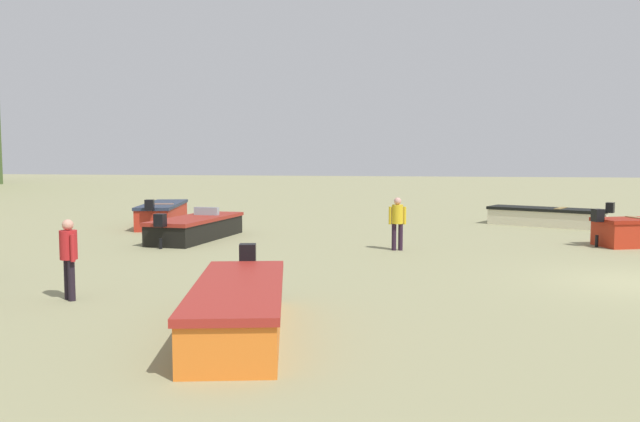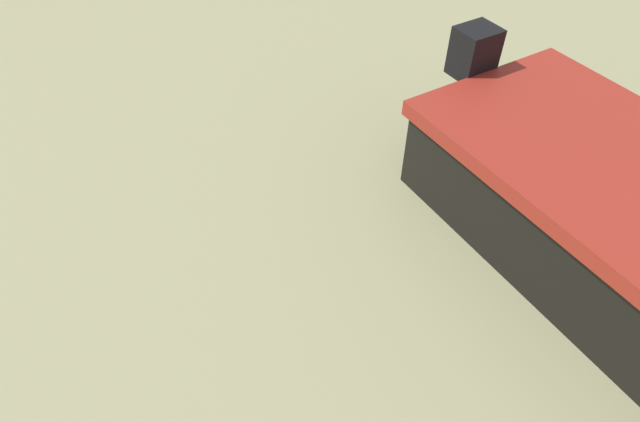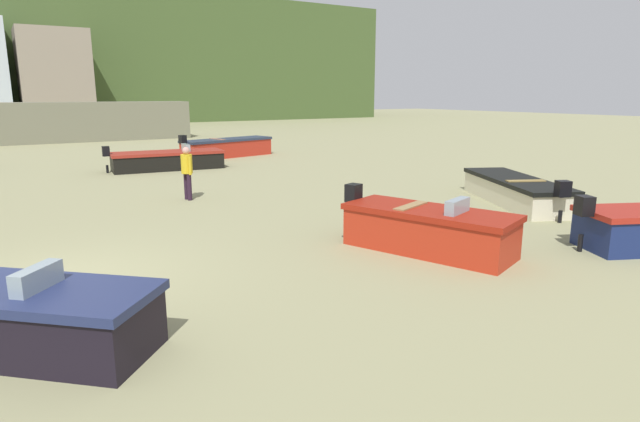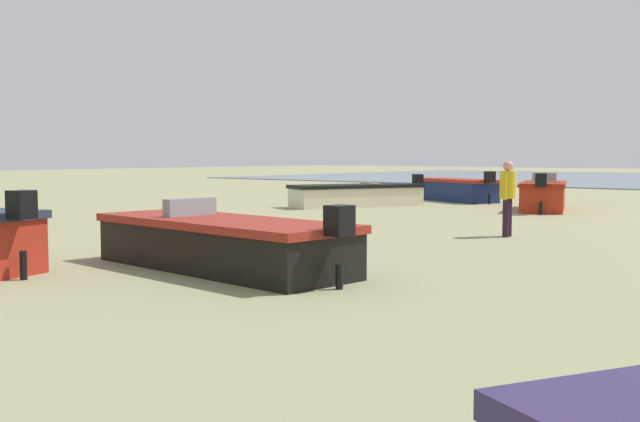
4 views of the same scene
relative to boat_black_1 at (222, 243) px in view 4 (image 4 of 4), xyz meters
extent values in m
cube|color=black|center=(0.01, 0.00, -0.07)|extent=(4.66, 1.92, 0.66)
cube|color=maroon|center=(0.01, 0.00, 0.32)|extent=(4.76, 2.01, 0.12)
cube|color=black|center=(-2.43, 0.23, 0.50)|extent=(0.31, 0.34, 0.40)
cylinder|color=black|center=(-2.43, 0.23, -0.24)|extent=(0.11, 0.11, 0.33)
cube|color=#8C9EA8|center=(0.80, -0.07, 0.52)|extent=(0.28, 0.92, 0.28)
cube|color=#B22B17|center=(1.10, -14.95, -0.01)|extent=(2.35, 3.62, 0.77)
cube|color=maroon|center=(1.10, -14.95, 0.43)|extent=(2.46, 3.74, 0.12)
cube|color=black|center=(0.45, -13.19, 0.61)|extent=(0.40, 0.37, 0.40)
cylinder|color=black|center=(0.45, -13.19, -0.21)|extent=(0.13, 0.13, 0.39)
cube|color=#8C9EA8|center=(1.30, -15.51, 0.63)|extent=(0.78, 0.45, 0.28)
cube|color=#977649|center=(0.95, -14.55, 0.48)|extent=(1.08, 0.59, 0.08)
cube|color=black|center=(1.45, 2.42, 0.65)|extent=(0.35, 0.38, 0.40)
cylinder|color=black|center=(1.45, 2.42, -0.20)|extent=(0.12, 0.12, 0.41)
cube|color=navy|center=(5.59, -17.42, -0.04)|extent=(3.83, 2.65, 0.73)
cube|color=#9F2217|center=(5.59, -17.42, 0.39)|extent=(3.96, 2.77, 0.12)
cube|color=black|center=(3.77, -16.60, 0.57)|extent=(0.39, 0.41, 0.40)
cylinder|color=black|center=(3.77, -16.60, -0.22)|extent=(0.13, 0.13, 0.36)
cube|color=beige|center=(6.71, -12.63, -0.08)|extent=(3.12, 4.66, 0.63)
cube|color=black|center=(6.71, -12.63, 0.29)|extent=(3.23, 4.78, 0.12)
cube|color=black|center=(5.67, -14.85, 0.47)|extent=(0.41, 0.39, 0.40)
cylinder|color=black|center=(5.67, -14.85, -0.24)|extent=(0.13, 0.13, 0.32)
cube|color=olive|center=(6.47, -13.15, 0.34)|extent=(1.11, 0.69, 0.08)
cylinder|color=#281728|center=(-1.36, -7.12, 0.01)|extent=(0.16, 0.16, 0.82)
cylinder|color=#281728|center=(-1.39, -6.92, 0.01)|extent=(0.16, 0.16, 0.82)
cylinder|color=gold|center=(-1.38, -7.02, 0.71)|extent=(0.39, 0.39, 0.58)
cylinder|color=gold|center=(-1.35, -7.24, 0.67)|extent=(0.10, 0.10, 0.54)
cylinder|color=gold|center=(-1.41, -6.80, 0.67)|extent=(0.10, 0.10, 0.54)
sphere|color=tan|center=(-1.38, -7.02, 1.11)|extent=(0.25, 0.25, 0.22)
camera|label=1|loc=(-20.88, -8.24, 2.45)|focal=35.92mm
camera|label=2|loc=(0.02, -3.09, 2.63)|focal=29.90mm
camera|label=3|loc=(-6.30, -22.71, 2.78)|focal=29.69mm
camera|label=4|loc=(-8.30, 7.87, 1.34)|focal=42.11mm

